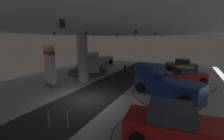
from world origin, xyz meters
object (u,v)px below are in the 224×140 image
at_px(display_platform_far_left, 88,71).
at_px(display_platform_far_right, 185,83).
at_px(display_platform_mid_right, 167,97).
at_px(pickup_truck_mid_right, 164,83).
at_px(brand_sign_pylon, 50,66).
at_px(display_platform_deep_left, 99,65).
at_px(display_car_deep_right, 181,65).
at_px(display_platform_deep_right, 181,71).
at_px(column_left, 83,58).
at_px(display_car_near_right, 173,125).
at_px(visitor_walking_far, 136,69).
at_px(display_car_far_right, 185,76).
at_px(visitor_walking_near, 125,69).
at_px(pickup_truck_deep_left, 98,60).
at_px(pickup_truck_far_left, 87,64).

bearing_deg(display_platform_far_left, display_platform_far_right, -0.59).
bearing_deg(display_platform_mid_right, pickup_truck_mid_right, 158.44).
bearing_deg(brand_sign_pylon, display_platform_far_left, 93.19).
xyz_separation_m(display_platform_deep_left, display_car_deep_right, (13.42, 0.95, 0.91)).
bearing_deg(display_platform_deep_right, display_platform_far_right, -83.80).
xyz_separation_m(display_platform_deep_left, display_platform_mid_right, (12.84, -10.39, 0.01)).
relative_size(column_left, display_car_near_right, 1.26).
bearing_deg(column_left, display_car_deep_right, 45.67).
height_order(display_platform_far_right, visitor_walking_far, visitor_walking_far).
xyz_separation_m(column_left, pickup_truck_mid_right, (9.07, -1.04, -1.47)).
bearing_deg(pickup_truck_mid_right, display_car_far_right, 73.09).
relative_size(visitor_walking_near, visitor_walking_far, 1.00).
xyz_separation_m(pickup_truck_deep_left, pickup_truck_mid_right, (12.64, -9.96, 0.02)).
xyz_separation_m(display_platform_deep_right, visitor_walking_far, (-5.20, -4.97, 0.72)).
relative_size(pickup_truck_mid_right, visitor_walking_near, 3.59).
bearing_deg(display_platform_deep_right, display_car_deep_right, -0.59).
bearing_deg(display_platform_far_left, display_car_near_right, -41.86).
height_order(pickup_truck_mid_right, display_platform_far_right, pickup_truck_mid_right).
bearing_deg(brand_sign_pylon, display_platform_mid_right, 9.47).
distance_m(pickup_truck_mid_right, visitor_walking_far, 7.63).
bearing_deg(display_car_deep_right, display_platform_far_right, -84.08).
height_order(display_platform_far_left, display_car_far_right, display_car_far_right).
relative_size(display_car_far_right, visitor_walking_near, 2.81).
bearing_deg(display_car_near_right, visitor_walking_far, 114.21).
distance_m(display_car_deep_right, display_platform_far_left, 13.65).
bearing_deg(visitor_walking_far, display_car_near_right, -65.79).
xyz_separation_m(display_platform_deep_left, display_car_far_right, (14.05, -5.33, 0.82)).
xyz_separation_m(pickup_truck_mid_right, visitor_walking_near, (-5.96, 6.19, -0.38)).
height_order(brand_sign_pylon, display_platform_far_left, brand_sign_pylon).
distance_m(brand_sign_pylon, display_car_near_right, 12.81).
bearing_deg(display_platform_deep_right, pickup_truck_mid_right, -94.31).
bearing_deg(pickup_truck_far_left, display_car_near_right, -41.91).
bearing_deg(column_left, pickup_truck_mid_right, -6.54).
xyz_separation_m(pickup_truck_far_left, visitor_walking_far, (7.16, 0.94, -0.37)).
relative_size(display_platform_far_left, display_car_far_right, 1.32).
xyz_separation_m(pickup_truck_far_left, display_platform_far_right, (13.04, -0.36, -1.14)).
bearing_deg(pickup_truck_mid_right, pickup_truck_deep_left, 141.75).
height_order(display_platform_mid_right, pickup_truck_far_left, pickup_truck_far_left).
bearing_deg(pickup_truck_far_left, display_platform_deep_left, 101.80).
bearing_deg(visitor_walking_far, visitor_walking_near, -177.65).
height_order(brand_sign_pylon, visitor_walking_far, brand_sign_pylon).
bearing_deg(display_platform_deep_left, display_platform_deep_right, 4.07).
relative_size(brand_sign_pylon, display_car_deep_right, 0.99).
distance_m(brand_sign_pylon, display_platform_deep_right, 17.78).
xyz_separation_m(display_platform_deep_right, display_platform_far_right, (0.68, -6.27, -0.04)).
bearing_deg(visitor_walking_near, display_platform_deep_left, 148.23).
height_order(pickup_truck_deep_left, visitor_walking_near, pickup_truck_deep_left).
height_order(display_car_near_right, display_platform_far_right, display_car_near_right).
height_order(brand_sign_pylon, visitor_walking_near, brand_sign_pylon).
xyz_separation_m(display_car_near_right, pickup_truck_mid_right, (-1.20, 6.09, 0.14)).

